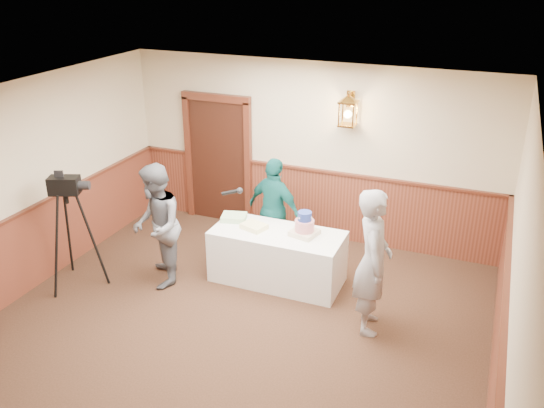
{
  "coord_description": "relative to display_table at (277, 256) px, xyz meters",
  "views": [
    {
      "loc": [
        2.64,
        -4.64,
        4.22
      ],
      "look_at": [
        0.07,
        1.7,
        1.25
      ],
      "focal_mm": 38.0,
      "sensor_mm": 36.0,
      "label": 1
    }
  ],
  "objects": [
    {
      "name": "sheet_cake_yellow",
      "position": [
        -0.34,
        -0.01,
        0.41
      ],
      "size": [
        0.39,
        0.34,
        0.07
      ],
      "primitive_type": "cube",
      "rotation": [
        0.0,
        0.0,
        -0.31
      ],
      "color": "#FEEF98",
      "rests_on": "display_table"
    },
    {
      "name": "ground",
      "position": [
        -0.07,
        -1.9,
        -0.38
      ],
      "size": [
        7.0,
        7.0,
        0.0
      ],
      "primitive_type": "plane",
      "color": "#301E12",
      "rests_on": "ground"
    },
    {
      "name": "tv_camera_rig",
      "position": [
        -2.53,
        -1.13,
        0.34
      ],
      "size": [
        0.62,
        0.58,
        1.59
      ],
      "rotation": [
        0.0,
        0.0,
        0.38
      ],
      "color": "black",
      "rests_on": "ground"
    },
    {
      "name": "interviewer",
      "position": [
        -1.49,
        -0.66,
        0.49
      ],
      "size": [
        1.57,
        1.06,
        1.73
      ],
      "rotation": [
        0.0,
        0.0,
        -1.03
      ],
      "color": "slate",
      "rests_on": "ground"
    },
    {
      "name": "tiered_cake",
      "position": [
        0.36,
        0.06,
        0.51
      ],
      "size": [
        0.4,
        0.4,
        0.34
      ],
      "rotation": [
        0.0,
        0.0,
        -0.24
      ],
      "color": "beige",
      "rests_on": "display_table"
    },
    {
      "name": "sheet_cake_green",
      "position": [
        -0.72,
        0.14,
        0.41
      ],
      "size": [
        0.4,
        0.35,
        0.08
      ],
      "primitive_type": "cube",
      "rotation": [
        0.0,
        0.0,
        0.26
      ],
      "color": "#AFE8A4",
      "rests_on": "display_table"
    },
    {
      "name": "display_table",
      "position": [
        0.0,
        0.0,
        0.0
      ],
      "size": [
        1.8,
        0.8,
        0.75
      ],
      "primitive_type": "cube",
      "color": "white",
      "rests_on": "ground"
    },
    {
      "name": "room_shell",
      "position": [
        -0.13,
        -1.45,
        1.15
      ],
      "size": [
        6.02,
        7.02,
        2.81
      ],
      "color": "beige",
      "rests_on": "ground"
    },
    {
      "name": "baker",
      "position": [
        1.44,
        -0.61,
        0.54
      ],
      "size": [
        0.59,
        0.76,
        1.83
      ],
      "primitive_type": "imported",
      "rotation": [
        0.0,
        0.0,
        1.83
      ],
      "color": "gray",
      "rests_on": "ground"
    },
    {
      "name": "assistant_p",
      "position": [
        -0.28,
        0.59,
        0.41
      ],
      "size": [
        1.0,
        0.65,
        1.58
      ],
      "primitive_type": "imported",
      "rotation": [
        0.0,
        0.0,
        2.83
      ],
      "color": "#115553",
      "rests_on": "ground"
    }
  ]
}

